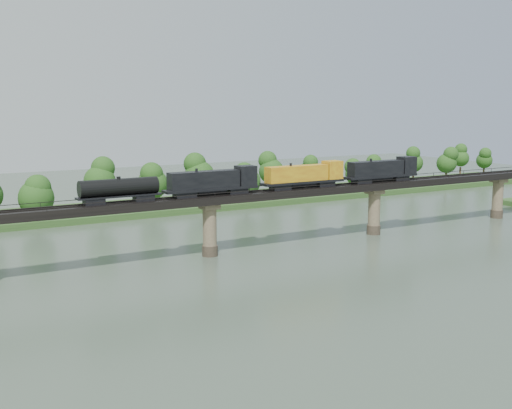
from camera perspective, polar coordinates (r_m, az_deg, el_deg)
ground at (r=96.65m, az=3.84°, el=-8.19°), size 400.00×400.00×0.00m
far_bank at (r=171.75m, az=-12.24°, el=-0.47°), size 300.00×24.00×1.60m
bridge at (r=120.58m, az=-4.14°, el=-2.04°), size 236.00×30.00×11.50m
bridge_superstructure at (r=119.52m, az=-4.18°, el=0.94°), size 220.00×4.90×0.75m
far_treeline at (r=164.03m, az=-14.57°, el=1.84°), size 289.06×17.54×13.60m
freight_train at (r=126.13m, az=1.67°, el=2.39°), size 75.60×2.95×5.20m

